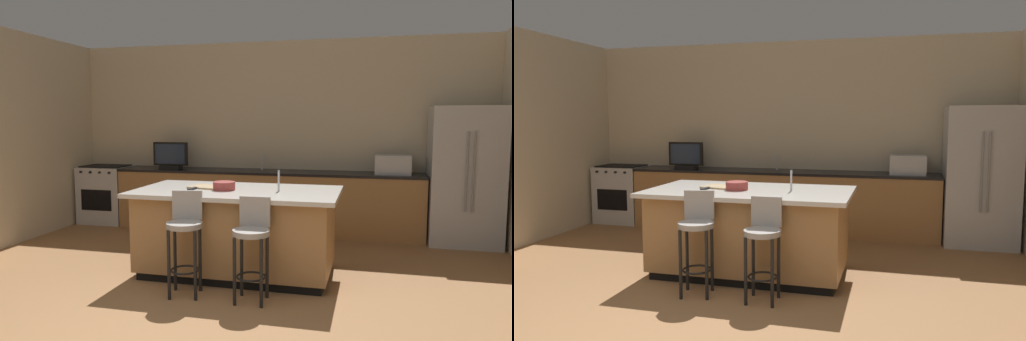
# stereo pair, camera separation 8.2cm
# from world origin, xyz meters

# --- Properties ---
(wall_back) EXTENTS (6.81, 0.12, 2.84)m
(wall_back) POSITION_xyz_m (0.00, 4.49, 1.42)
(wall_back) COLOR beige
(wall_back) RESTS_ON ground_plane
(counter_back) EXTENTS (4.53, 0.62, 0.91)m
(counter_back) POSITION_xyz_m (-0.08, 4.11, 0.45)
(counter_back) COLOR #9E7042
(counter_back) RESTS_ON ground_plane
(kitchen_island) EXTENTS (2.16, 1.17, 0.92)m
(kitchen_island) POSITION_xyz_m (0.07, 2.10, 0.47)
(kitchen_island) COLOR black
(kitchen_island) RESTS_ON ground_plane
(refrigerator) EXTENTS (0.90, 0.78, 1.84)m
(refrigerator) POSITION_xyz_m (2.65, 4.04, 0.92)
(refrigerator) COLOR #B7BABF
(refrigerator) RESTS_ON ground_plane
(range_oven) EXTENTS (0.75, 0.63, 0.93)m
(range_oven) POSITION_xyz_m (-2.72, 4.11, 0.46)
(range_oven) COLOR #B7BABF
(range_oven) RESTS_ON ground_plane
(microwave) EXTENTS (0.48, 0.36, 0.26)m
(microwave) POSITION_xyz_m (1.73, 4.11, 1.04)
(microwave) COLOR #B7BABF
(microwave) RESTS_ON counter_back
(tv_monitor) EXTENTS (0.55, 0.16, 0.41)m
(tv_monitor) POSITION_xyz_m (-1.57, 4.06, 1.10)
(tv_monitor) COLOR black
(tv_monitor) RESTS_ON counter_back
(sink_faucet_back) EXTENTS (0.02, 0.02, 0.24)m
(sink_faucet_back) POSITION_xyz_m (-0.15, 4.21, 1.03)
(sink_faucet_back) COLOR #B2B2B7
(sink_faucet_back) RESTS_ON counter_back
(sink_faucet_island) EXTENTS (0.02, 0.02, 0.22)m
(sink_faucet_island) POSITION_xyz_m (0.52, 2.10, 1.03)
(sink_faucet_island) COLOR #B2B2B7
(sink_faucet_island) RESTS_ON kitchen_island
(bar_stool_left) EXTENTS (0.34, 0.36, 0.98)m
(bar_stool_left) POSITION_xyz_m (-0.24, 1.40, 0.59)
(bar_stool_left) COLOR gray
(bar_stool_left) RESTS_ON ground_plane
(bar_stool_right) EXTENTS (0.34, 0.34, 0.95)m
(bar_stool_right) POSITION_xyz_m (0.42, 1.39, 0.57)
(bar_stool_right) COLOR gray
(bar_stool_right) RESTS_ON ground_plane
(fruit_bowl) EXTENTS (0.24, 0.24, 0.09)m
(fruit_bowl) POSITION_xyz_m (-0.06, 2.05, 0.96)
(fruit_bowl) COLOR #993833
(fruit_bowl) RESTS_ON kitchen_island
(tv_remote) EXTENTS (0.06, 0.17, 0.02)m
(tv_remote) POSITION_xyz_m (-0.39, 1.99, 0.93)
(tv_remote) COLOR black
(tv_remote) RESTS_ON kitchen_island
(cutting_board) EXTENTS (0.39, 0.33, 0.02)m
(cutting_board) POSITION_xyz_m (-0.30, 2.17, 0.93)
(cutting_board) COLOR tan
(cutting_board) RESTS_ON kitchen_island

